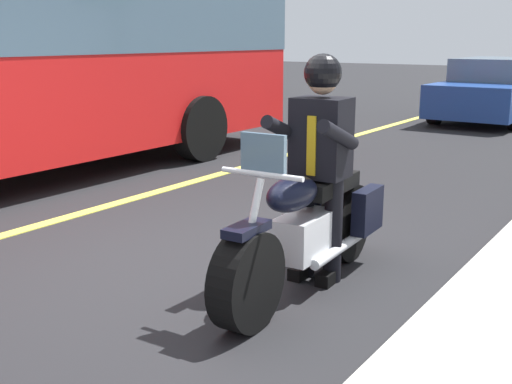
{
  "coord_description": "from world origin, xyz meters",
  "views": [
    {
      "loc": [
        3.7,
        3.25,
        1.85
      ],
      "look_at": [
        0.03,
        0.72,
        0.75
      ],
      "focal_mm": 43.9,
      "sensor_mm": 36.0,
      "label": 1
    }
  ],
  "objects": [
    {
      "name": "rider_main",
      "position": [
        -0.4,
        1.01,
        1.04
      ],
      "size": [
        0.64,
        0.57,
        1.74
      ],
      "color": "black",
      "rests_on": "ground_plane"
    },
    {
      "name": "ground_plane",
      "position": [
        0.0,
        0.0,
        0.0
      ],
      "size": [
        80.0,
        80.0,
        0.0
      ],
      "primitive_type": "plane",
      "color": "black"
    },
    {
      "name": "motorcycle_main",
      "position": [
        -0.21,
        1.02,
        0.45
      ],
      "size": [
        2.22,
        0.66,
        1.26
      ],
      "color": "black",
      "rests_on": "ground_plane"
    },
    {
      "name": "car_silver",
      "position": [
        -11.38,
        -0.48,
        0.69
      ],
      "size": [
        4.6,
        1.92,
        1.4
      ],
      "color": "navy",
      "rests_on": "ground_plane"
    },
    {
      "name": "lane_center_stripe",
      "position": [
        0.0,
        -2.0,
        0.01
      ],
      "size": [
        60.0,
        0.16,
        0.01
      ],
      "primitive_type": "cube",
      "color": "#E5DB4C",
      "rests_on": "ground_plane"
    }
  ]
}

